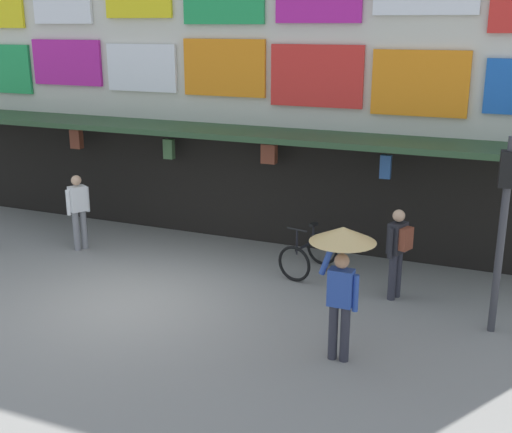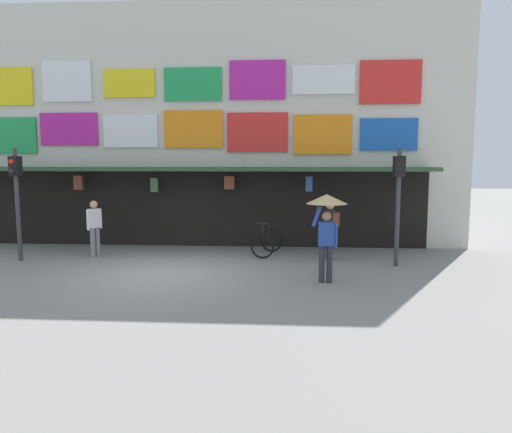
% 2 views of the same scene
% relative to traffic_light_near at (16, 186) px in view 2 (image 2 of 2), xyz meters
% --- Properties ---
extents(ground_plane, '(80.00, 80.00, 0.00)m').
position_rel_traffic_light_near_xyz_m(ground_plane, '(4.54, -1.23, -2.14)').
color(ground_plane, gray).
extents(shopfront, '(18.00, 2.60, 8.00)m').
position_rel_traffic_light_near_xyz_m(shopfront, '(4.54, 3.34, 1.82)').
color(shopfront, beige).
rests_on(shopfront, ground).
extents(traffic_light_near, '(0.32, 0.35, 3.20)m').
position_rel_traffic_light_near_xyz_m(traffic_light_near, '(0.00, 0.00, 0.00)').
color(traffic_light_near, '#38383D').
rests_on(traffic_light_near, ground).
extents(traffic_light_far, '(0.30, 0.34, 3.20)m').
position_rel_traffic_light_near_xyz_m(traffic_light_far, '(10.59, 0.02, 0.00)').
color(traffic_light_far, '#38383D').
rests_on(traffic_light_far, ground).
extents(bicycle_parked, '(0.95, 1.29, 1.05)m').
position_rel_traffic_light_near_xyz_m(bicycle_parked, '(7.03, 1.30, -1.75)').
color(bicycle_parked, black).
rests_on(bicycle_parked, ground).
extents(pedestrian_with_umbrella, '(0.96, 0.96, 2.08)m').
position_rel_traffic_light_near_xyz_m(pedestrian_with_umbrella, '(8.55, -1.88, -0.50)').
color(pedestrian_with_umbrella, '#2D2D38').
rests_on(pedestrian_with_umbrella, ground).
extents(pedestrian_in_black, '(0.44, 0.50, 1.68)m').
position_rel_traffic_light_near_xyz_m(pedestrian_in_black, '(8.89, 0.70, -1.16)').
color(pedestrian_in_black, '#2D2D38').
rests_on(pedestrian_in_black, ground).
extents(pedestrian_in_red, '(0.36, 0.48, 1.68)m').
position_rel_traffic_light_near_xyz_m(pedestrian_in_red, '(1.92, 0.71, -1.19)').
color(pedestrian_in_red, gray).
rests_on(pedestrian_in_red, ground).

